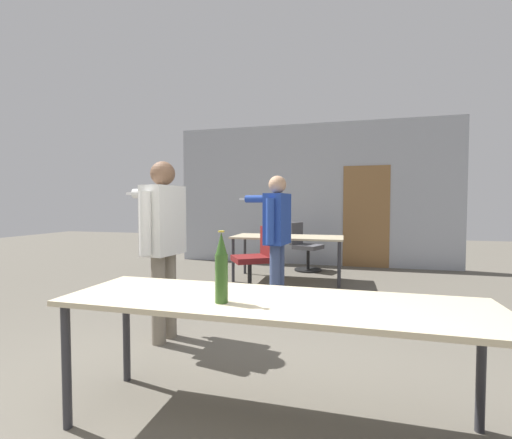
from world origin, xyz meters
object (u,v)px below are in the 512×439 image
object	(u,v)px
office_chair_far_left	(255,261)
beer_bottle	(221,269)
person_left_plaid	(276,228)
drink_cup	(272,232)
person_right_polo	(162,233)
office_chair_mid_tucked	(305,248)

from	to	relation	value
office_chair_far_left	beer_bottle	world-z (taller)	beer_bottle
person_left_plaid	office_chair_far_left	bearing A→B (deg)	42.56
office_chair_far_left	drink_cup	world-z (taller)	office_chair_far_left
person_right_polo	beer_bottle	world-z (taller)	person_right_polo
office_chair_far_left	beer_bottle	distance (m)	3.13
office_chair_far_left	drink_cup	xyz separation A→B (m)	(0.04, 1.04, 0.35)
person_right_polo	office_chair_mid_tucked	size ratio (longest dim) A/B	1.81
person_right_polo	beer_bottle	size ratio (longest dim) A/B	4.30
beer_bottle	drink_cup	bearing A→B (deg)	97.94
person_left_plaid	drink_cup	size ratio (longest dim) A/B	15.39
office_chair_mid_tucked	office_chair_far_left	bearing A→B (deg)	6.23
person_right_polo	beer_bottle	bearing A→B (deg)	-131.69
person_left_plaid	drink_cup	bearing A→B (deg)	21.38
beer_bottle	drink_cup	world-z (taller)	beer_bottle
person_left_plaid	office_chair_far_left	distance (m)	0.94
office_chair_far_left	drink_cup	bearing A→B (deg)	-34.30
person_left_plaid	beer_bottle	bearing A→B (deg)	-167.86
office_chair_far_left	office_chair_mid_tucked	bearing A→B (deg)	-47.40
office_chair_far_left	person_left_plaid	bearing A→B (deg)	-177.43
beer_bottle	person_right_polo	bearing A→B (deg)	131.50
office_chair_mid_tucked	beer_bottle	bearing A→B (deg)	22.87
person_left_plaid	person_right_polo	bearing A→B (deg)	154.85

